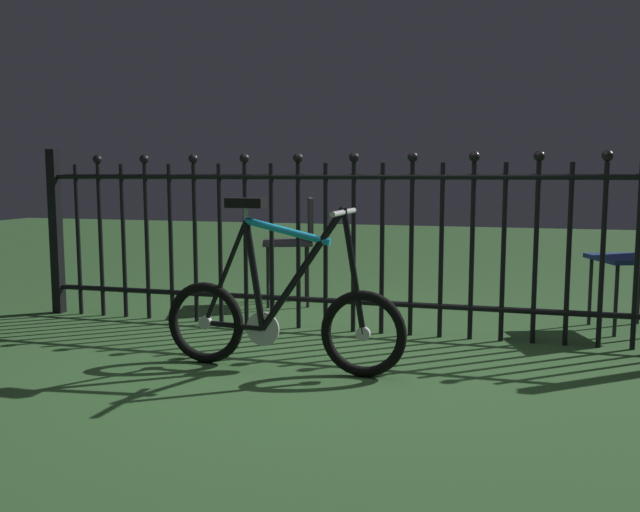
% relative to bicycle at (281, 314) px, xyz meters
% --- Properties ---
extents(ground_plane, '(20.00, 20.00, 0.00)m').
position_rel_bicycle_xyz_m(ground_plane, '(0.19, 0.16, -0.29)').
color(ground_plane, '#2C5128').
extents(iron_fence, '(4.53, 0.07, 1.18)m').
position_rel_bicycle_xyz_m(iron_fence, '(0.12, 0.93, 0.31)').
color(iron_fence, black).
rests_on(iron_fence, ground).
extents(bicycle, '(1.30, 0.40, 0.88)m').
position_rel_bicycle_xyz_m(bicycle, '(0.00, 0.00, 0.00)').
color(bicycle, black).
rests_on(bicycle, ground).
extents(chair_charcoal, '(0.48, 0.48, 0.83)m').
position_rel_bicycle_xyz_m(chair_charcoal, '(-0.47, 1.73, 0.23)').
color(chair_charcoal, black).
rests_on(chair_charcoal, ground).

